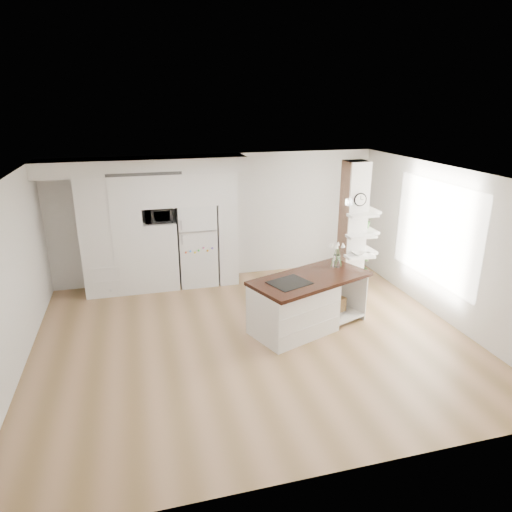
% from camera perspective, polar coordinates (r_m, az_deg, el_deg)
% --- Properties ---
extents(floor, '(7.00, 6.00, 0.01)m').
position_cam_1_polar(floor, '(7.69, -0.37, -10.31)').
color(floor, tan).
rests_on(floor, ground).
extents(room, '(7.04, 6.04, 2.72)m').
position_cam_1_polar(room, '(6.97, -0.40, 3.10)').
color(room, white).
rests_on(room, ground).
extents(cabinet_wall, '(4.00, 0.71, 2.70)m').
position_cam_1_polar(cabinet_wall, '(9.44, -13.14, 4.65)').
color(cabinet_wall, white).
rests_on(cabinet_wall, floor).
extents(refrigerator, '(0.78, 0.69, 1.75)m').
position_cam_1_polar(refrigerator, '(9.69, -7.41, 1.49)').
color(refrigerator, white).
rests_on(refrigerator, floor).
extents(column, '(0.69, 0.90, 2.70)m').
position_cam_1_polar(column, '(8.97, 12.62, 2.92)').
color(column, silver).
rests_on(column, floor).
extents(window, '(0.00, 2.40, 2.40)m').
position_cam_1_polar(window, '(8.83, 21.53, 2.79)').
color(window, white).
rests_on(window, room).
extents(pendant_light, '(0.12, 0.12, 0.10)m').
position_cam_1_polar(pendant_light, '(7.63, 11.82, 6.15)').
color(pendant_light, white).
rests_on(pendant_light, room).
extents(kitchen_island, '(2.27, 1.65, 1.50)m').
position_cam_1_polar(kitchen_island, '(7.79, 5.38, -6.03)').
color(kitchen_island, white).
rests_on(kitchen_island, floor).
extents(bookshelf, '(0.54, 0.31, 0.64)m').
position_cam_1_polar(bookshelf, '(9.67, -17.97, -3.08)').
color(bookshelf, white).
rests_on(bookshelf, floor).
extents(floor_plant_a, '(0.28, 0.24, 0.46)m').
position_cam_1_polar(floor_plant_a, '(9.38, 12.82, -3.65)').
color(floor_plant_a, '#386E2C').
rests_on(floor_plant_a, floor).
extents(floor_plant_b, '(0.35, 0.35, 0.54)m').
position_cam_1_polar(floor_plant_b, '(10.34, 12.97, -1.26)').
color(floor_plant_b, '#386E2C').
rests_on(floor_plant_b, floor).
extents(microwave, '(0.54, 0.37, 0.30)m').
position_cam_1_polar(microwave, '(9.39, -12.09, 5.05)').
color(microwave, '#2D2D2D').
rests_on(microwave, cabinet_wall).
extents(shelf_plant, '(0.27, 0.23, 0.30)m').
position_cam_1_polar(shelf_plant, '(9.18, 13.62, 4.35)').
color(shelf_plant, '#386E2C').
rests_on(shelf_plant, column).
extents(decor_bowl, '(0.22, 0.22, 0.05)m').
position_cam_1_polar(decor_bowl, '(8.84, 12.68, 0.31)').
color(decor_bowl, white).
rests_on(decor_bowl, column).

